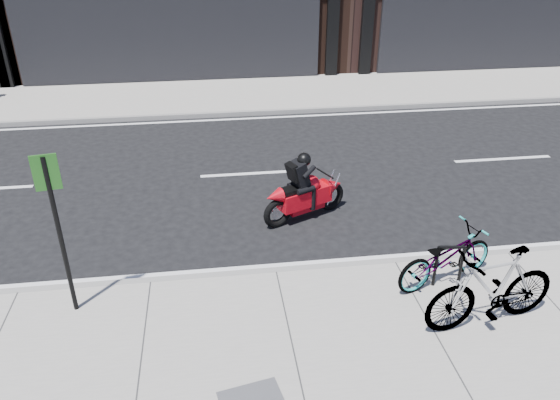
{
  "coord_description": "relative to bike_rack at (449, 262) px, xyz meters",
  "views": [
    {
      "loc": [
        -0.91,
        -9.16,
        5.34
      ],
      "look_at": [
        0.2,
        -0.99,
        0.9
      ],
      "focal_mm": 35.0,
      "sensor_mm": 36.0,
      "label": 1
    }
  ],
  "objects": [
    {
      "name": "ground",
      "position": [
        -2.57,
        2.7,
        -0.56
      ],
      "size": [
        120.0,
        120.0,
        0.0
      ],
      "primitive_type": "plane",
      "color": "black",
      "rests_on": "ground"
    },
    {
      "name": "sidewalk_far",
      "position": [
        -2.57,
        10.45,
        -0.49
      ],
      "size": [
        60.0,
        3.5,
        0.13
      ],
      "primitive_type": "cube",
      "color": "gray",
      "rests_on": "ground"
    },
    {
      "name": "bike_rack",
      "position": [
        0.0,
        0.0,
        0.0
      ],
      "size": [
        0.43,
        0.1,
        0.73
      ],
      "rotation": [
        0.0,
        0.0,
        -0.13
      ],
      "color": "black",
      "rests_on": "sidewalk_near"
    },
    {
      "name": "bicycle_front",
      "position": [
        -0.02,
        0.1,
        0.03
      ],
      "size": [
        1.87,
        1.14,
        0.93
      ],
      "primitive_type": "imported",
      "rotation": [
        0.0,
        0.0,
        1.89
      ],
      "color": "gray",
      "rests_on": "sidewalk_near"
    },
    {
      "name": "bicycle_rear",
      "position": [
        0.2,
        -0.9,
        0.17
      ],
      "size": [
        2.07,
        0.86,
        1.21
      ],
      "primitive_type": "imported",
      "rotation": [
        0.0,
        0.0,
        4.86
      ],
      "color": "gray",
      "rests_on": "sidewalk_near"
    },
    {
      "name": "motorcycle",
      "position": [
        -1.7,
        2.63,
        0.0
      ],
      "size": [
        1.73,
        0.99,
        1.38
      ],
      "rotation": [
        0.0,
        0.0,
        0.44
      ],
      "color": "black",
      "rests_on": "ground"
    },
    {
      "name": "sign_post",
      "position": [
        -5.61,
        0.19,
        1.04
      ],
      "size": [
        0.33,
        0.08,
        2.46
      ],
      "rotation": [
        0.0,
        0.0,
        0.16
      ],
      "color": "black",
      "rests_on": "sidewalk_near"
    }
  ]
}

